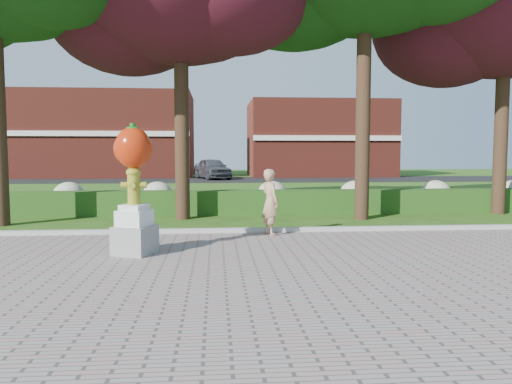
% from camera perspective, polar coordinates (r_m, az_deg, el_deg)
% --- Properties ---
extents(ground, '(100.00, 100.00, 0.00)m').
position_cam_1_polar(ground, '(9.74, 1.25, -7.64)').
color(ground, '#264C13').
rests_on(ground, ground).
extents(walkway, '(40.00, 14.00, 0.04)m').
position_cam_1_polar(walkway, '(5.92, 5.36, -15.61)').
color(walkway, gray).
rests_on(walkway, ground).
extents(curb, '(40.00, 0.18, 0.15)m').
position_cam_1_polar(curb, '(12.66, -0.15, -4.45)').
color(curb, '#ADADA5').
rests_on(curb, ground).
extents(lawn_hedge, '(24.00, 0.70, 0.80)m').
position_cam_1_polar(lawn_hedge, '(16.58, -1.23, -1.18)').
color(lawn_hedge, '#214614').
rests_on(lawn_hedge, ground).
extents(hydrangea_row, '(20.10, 1.10, 0.99)m').
position_cam_1_polar(hydrangea_row, '(17.60, 0.44, -0.36)').
color(hydrangea_row, '#9DA47D').
rests_on(hydrangea_row, ground).
extents(street, '(50.00, 8.00, 0.02)m').
position_cam_1_polar(street, '(37.54, -3.13, 1.42)').
color(street, black).
rests_on(street, ground).
extents(building_left, '(14.00, 8.00, 7.00)m').
position_cam_1_polar(building_left, '(44.42, -16.44, 6.23)').
color(building_left, maroon).
rests_on(building_left, ground).
extents(building_right, '(12.00, 8.00, 6.40)m').
position_cam_1_polar(building_right, '(44.40, 7.08, 6.00)').
color(building_right, maroon).
rests_on(building_right, ground).
extents(tree_far_right, '(7.88, 6.72, 10.21)m').
position_cam_1_polar(tree_far_right, '(19.22, 26.29, 18.89)').
color(tree_far_right, black).
rests_on(tree_far_right, ground).
extents(hydrant_sculpture, '(0.92, 0.92, 2.58)m').
position_cam_1_polar(hydrant_sculpture, '(10.11, -13.79, 0.74)').
color(hydrant_sculpture, gray).
rests_on(hydrant_sculpture, walkway).
extents(woman, '(0.59, 0.69, 1.62)m').
position_cam_1_polar(woman, '(12.17, 1.63, -1.15)').
color(woman, tan).
rests_on(woman, walkway).
extents(parked_car, '(3.28, 5.08, 1.61)m').
position_cam_1_polar(parked_car, '(38.40, -5.01, 2.70)').
color(parked_car, '#46474E').
rests_on(parked_car, street).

